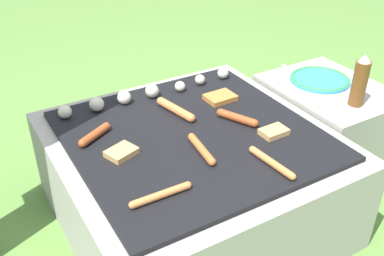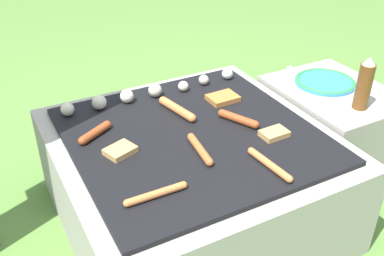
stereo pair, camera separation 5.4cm
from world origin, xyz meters
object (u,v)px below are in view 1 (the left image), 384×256
at_px(sausage_front_center, 161,195).
at_px(condiment_bottle, 360,81).
at_px(fork_utensil, 293,71).
at_px(plate_colorful, 320,79).

xyz_separation_m(sausage_front_center, condiment_bottle, (0.90, 0.11, 0.09)).
relative_size(sausage_front_center, fork_utensil, 1.14).
bearing_deg(condiment_bottle, plate_colorful, 82.06).
height_order(plate_colorful, condiment_bottle, condiment_bottle).
relative_size(plate_colorful, condiment_bottle, 1.23).
distance_m(plate_colorful, condiment_bottle, 0.24).
xyz_separation_m(sausage_front_center, fork_utensil, (0.89, 0.47, -0.01)).
bearing_deg(fork_utensil, sausage_front_center, -152.37).
xyz_separation_m(plate_colorful, condiment_bottle, (-0.03, -0.22, 0.09)).
bearing_deg(condiment_bottle, fork_utensil, 91.00).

